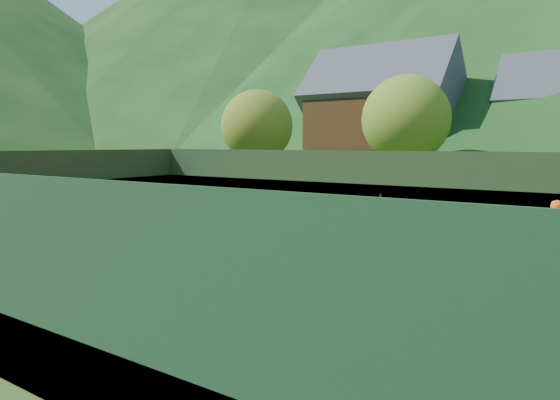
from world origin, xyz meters
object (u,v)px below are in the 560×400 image
Objects in this scene: student_a at (391,219)px; ball_hopper at (75,218)px; student_d at (527,233)px; tennis_net at (315,224)px; coach at (189,213)px; chalet_left at (382,120)px; student_c at (556,225)px; student_b at (463,225)px.

student_a is 1.29× the size of ball_hopper.
student_d is 1.42× the size of ball_hopper.
tennis_net is 12.07× the size of ball_hopper.
tennis_net is (-2.17, -1.84, -0.14)m from student_a.
chalet_left is (-5.62, 31.96, 4.82)m from coach.
ball_hopper is (-14.63, -7.57, -0.06)m from student_c.
student_d is at bearing 8.77° from tennis_net.
coach reaches higher than ball_hopper.
student_b is at bearing -172.52° from student_a.
student_b is at bearing 18.24° from coach.
coach is 0.12× the size of chalet_left.
coach reaches higher than student_a.
student_c is 1.61× the size of ball_hopper.
chalet_left is at bearing 97.89° from coach.
student_b is 1.46× the size of ball_hopper.
tennis_net is (-7.42, -2.68, -0.30)m from student_c.
coach reaches higher than tennis_net.
student_d is 6.88m from tennis_net.
coach is at bearing 46.04° from student_a.
chalet_left is at bearing -50.73° from student_a.
student_b is 0.91× the size of student_c.
chalet_left reaches higher than student_a.
student_d is at bearing -173.80° from student_a.
student_c is (2.60, 1.23, 0.07)m from student_b.
coach is 12.67m from student_c.
student_c is at bearing -99.41° from student_d.
coach reaches higher than student_b.
student_c is 1.13× the size of student_d.
coach is 1.25× the size of student_a.
student_d is at bearing -59.88° from chalet_left.
student_d is at bearing 55.73° from student_c.
student_b is 0.12× the size of tennis_net.
student_b is (2.65, -0.39, 0.09)m from student_a.
ball_hopper is at bearing -145.89° from tennis_net.
student_b reaches higher than ball_hopper.
coach is at bearing -80.03° from chalet_left.
student_c is 1.75m from student_d.
ball_hopper is at bearing 51.55° from student_a.
coach is 9.81m from student_b.
student_c reaches higher than student_a.
tennis_net is at bearing 6.42° from student_c.
student_c reaches higher than tennis_net.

